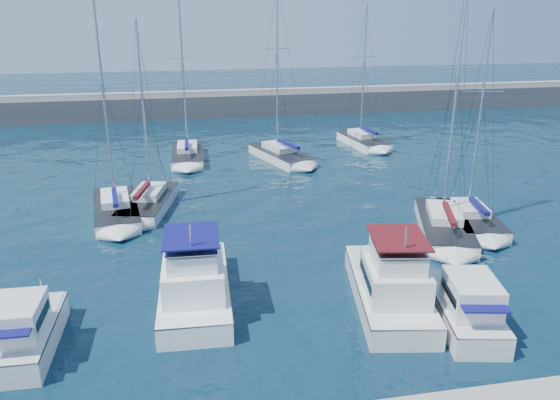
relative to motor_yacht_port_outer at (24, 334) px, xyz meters
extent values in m
plane|color=black|center=(15.27, 3.25, -0.94)|extent=(220.00, 220.00, 0.00)
cube|color=#424244|center=(15.27, 55.25, 0.06)|extent=(160.00, 6.00, 4.00)
cube|color=gray|center=(15.27, 55.25, 2.26)|extent=(160.00, 1.20, 0.50)
cube|color=silver|center=(0.01, 0.24, -0.54)|extent=(2.67, 5.90, 1.60)
cube|color=#262628|center=(0.01, 0.24, 0.21)|extent=(2.72, 5.90, 0.08)
cube|color=silver|center=(-0.01, -0.48, 1.06)|extent=(2.21, 2.76, 1.60)
cube|color=black|center=(-0.01, -0.48, 1.14)|extent=(2.24, 2.22, 0.45)
cube|color=#0E0E55|center=(-0.04, -1.54, 1.36)|extent=(2.06, 1.83, 0.07)
cube|color=white|center=(7.67, 3.25, -0.54)|extent=(3.85, 9.15, 1.60)
cube|color=#262628|center=(7.67, 3.25, 0.21)|extent=(3.92, 9.15, 0.08)
cube|color=white|center=(7.63, 2.16, 1.06)|extent=(3.14, 4.29, 1.60)
cube|color=black|center=(7.63, 2.16, 1.14)|extent=(3.16, 3.46, 0.45)
cube|color=white|center=(7.62, 1.96, 2.31)|extent=(2.49, 3.02, 0.90)
cube|color=#0E0E55|center=(7.62, 1.96, 3.31)|extent=(2.80, 3.45, 0.08)
cube|color=silver|center=(17.62, 1.14, -0.54)|extent=(4.86, 9.38, 1.60)
cube|color=#262628|center=(17.62, 1.14, 0.21)|extent=(4.93, 9.39, 0.08)
cube|color=silver|center=(17.44, 0.06, 1.06)|extent=(3.54, 4.57, 1.60)
cube|color=black|center=(17.44, 0.06, 1.14)|extent=(3.46, 3.76, 0.45)
cube|color=silver|center=(17.40, -0.13, 2.31)|extent=(2.76, 3.25, 0.90)
cube|color=#4C0F13|center=(17.40, -0.13, 3.31)|extent=(3.12, 3.71, 0.08)
cube|color=silver|center=(20.52, -1.41, -0.54)|extent=(3.76, 6.76, 1.60)
cube|color=#262628|center=(20.52, -1.41, 0.21)|extent=(3.81, 6.77, 0.08)
cube|color=silver|center=(20.36, -2.17, 1.06)|extent=(2.71, 3.33, 1.60)
cube|color=black|center=(20.36, -2.17, 1.14)|extent=(2.63, 2.76, 0.45)
cube|color=#0E0E55|center=(20.13, -3.31, 1.36)|extent=(2.38, 2.31, 0.07)
cube|color=white|center=(2.43, 16.65, -0.64)|extent=(4.06, 8.75, 1.30)
cube|color=#262628|center=(2.43, 16.65, -0.01)|extent=(4.12, 8.76, 0.06)
cube|color=white|center=(2.36, 17.17, 0.31)|extent=(2.41, 3.91, 0.55)
cylinder|color=silver|center=(2.32, 17.48, 7.64)|extent=(0.18, 0.18, 14.26)
cylinder|color=silver|center=(2.59, 15.39, 0.86)|extent=(0.66, 4.20, 0.12)
cube|color=#0E0E55|center=(2.61, 15.29, 1.01)|extent=(0.83, 3.81, 0.28)
cube|color=silver|center=(4.71, 17.71, -0.64)|extent=(4.67, 8.45, 1.30)
cube|color=#262628|center=(4.71, 17.71, -0.01)|extent=(4.73, 8.46, 0.06)
cube|color=silver|center=(4.82, 18.20, 0.31)|extent=(2.67, 3.83, 0.55)
cylinder|color=silver|center=(4.89, 18.49, 6.75)|extent=(0.18, 0.18, 12.48)
cylinder|color=silver|center=(4.45, 16.54, 0.86)|extent=(0.99, 3.92, 0.12)
cube|color=#4C0F13|center=(4.43, 16.44, 1.01)|extent=(1.13, 3.58, 0.28)
cube|color=silver|center=(24.82, 9.25, -0.64)|extent=(5.79, 9.43, 1.30)
cube|color=#262628|center=(24.82, 9.25, -0.01)|extent=(5.85, 9.45, 0.06)
cube|color=silver|center=(25.00, 9.78, 0.31)|extent=(3.16, 4.34, 0.55)
cylinder|color=silver|center=(25.10, 10.10, 8.45)|extent=(0.18, 0.18, 15.89)
cylinder|color=silver|center=(24.39, 7.99, 0.86)|extent=(1.54, 4.26, 0.12)
cube|color=#4C0F13|center=(24.36, 7.89, 1.01)|extent=(1.61, 3.91, 0.28)
cube|color=silver|center=(27.19, 9.91, -0.64)|extent=(4.13, 7.31, 1.30)
cube|color=#262628|center=(27.19, 9.91, -0.01)|extent=(4.19, 7.32, 0.06)
cube|color=silver|center=(27.26, 10.34, 0.31)|extent=(2.43, 3.31, 0.55)
cylinder|color=silver|center=(27.30, 10.59, 7.10)|extent=(0.18, 0.18, 13.19)
cylinder|color=silver|center=(27.01, 8.89, 0.86)|extent=(0.70, 3.42, 0.12)
cube|color=#0E0E55|center=(26.99, 8.79, 1.01)|extent=(0.87, 3.12, 0.28)
cube|color=white|center=(8.08, 31.42, -0.64)|extent=(3.30, 8.49, 1.30)
cube|color=#262628|center=(8.08, 31.42, -0.01)|extent=(3.36, 8.49, 0.06)
cube|color=white|center=(8.10, 31.95, 0.31)|extent=(2.08, 3.74, 0.55)
cylinder|color=silver|center=(8.11, 32.26, 7.59)|extent=(0.18, 0.18, 14.16)
cylinder|color=silver|center=(8.03, 30.17, 0.86)|extent=(0.27, 4.19, 0.12)
cube|color=#0E0E55|center=(8.03, 30.07, 1.01)|extent=(0.48, 3.78, 0.28)
cube|color=silver|center=(17.37, 29.63, -0.64)|extent=(5.72, 9.08, 1.30)
cube|color=#262628|center=(17.37, 29.63, -0.01)|extent=(5.78, 9.10, 0.06)
cube|color=silver|center=(17.20, 30.14, 0.31)|extent=(3.12, 4.19, 0.55)
cylinder|color=silver|center=(17.10, 30.44, 8.32)|extent=(0.18, 0.18, 15.62)
cylinder|color=silver|center=(17.79, 28.42, 0.86)|extent=(1.51, 4.08, 0.12)
cube|color=#0E0E55|center=(17.83, 28.33, 1.01)|extent=(1.58, 3.75, 0.28)
cube|color=white|center=(27.49, 33.91, -0.64)|extent=(4.10, 7.96, 1.30)
cube|color=#262628|center=(27.49, 33.91, -0.01)|extent=(4.16, 7.97, 0.06)
cube|color=white|center=(27.42, 34.38, 0.31)|extent=(2.42, 3.58, 0.55)
cylinder|color=silver|center=(27.37, 34.67, 7.26)|extent=(0.18, 0.18, 13.51)
cylinder|color=silver|center=(27.66, 32.79, 0.86)|extent=(0.68, 3.78, 0.12)
cube|color=#0E0E55|center=(27.67, 32.69, 1.01)|extent=(0.85, 3.43, 0.28)
camera|label=1|loc=(7.36, -22.62, 13.80)|focal=35.00mm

